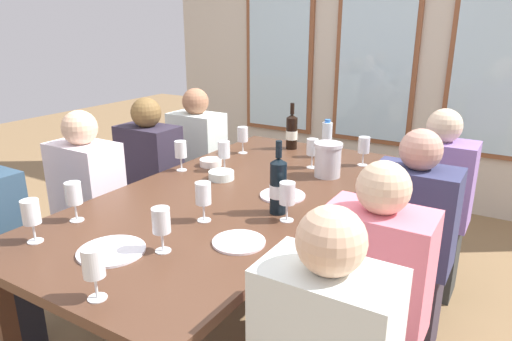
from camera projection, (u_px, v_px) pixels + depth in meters
ground_plane at (234, 317)px, 2.53m from camera, size 12.00×12.00×0.00m
back_wall_with_windows at (379, 35)px, 3.92m from camera, size 4.26×0.10×2.90m
dining_table at (232, 205)px, 2.32m from camera, size 1.06×2.15×0.74m
white_plate_0 at (283, 195)px, 2.25m from camera, size 0.22×0.22×0.01m
white_plate_1 at (112, 251)px, 1.70m from camera, size 0.25×0.25×0.01m
white_plate_2 at (239, 242)px, 1.77m from camera, size 0.21×0.21×0.01m
metal_pitcher at (328, 159)px, 2.51m from camera, size 0.16×0.16×0.19m
wine_bottle_0 at (292, 132)px, 3.06m from camera, size 0.08×0.08×0.31m
wine_bottle_1 at (278, 186)px, 2.02m from camera, size 0.08×0.08×0.33m
tasting_bowl_0 at (211, 162)px, 2.72m from camera, size 0.13×0.13×0.04m
tasting_bowl_1 at (221, 175)px, 2.49m from camera, size 0.14×0.14×0.04m
water_bottle at (327, 139)px, 2.87m from camera, size 0.06×0.06×0.24m
wine_glass_0 at (203, 195)px, 1.94m from camera, size 0.07×0.07×0.17m
wine_glass_1 at (93, 265)px, 1.38m from camera, size 0.07×0.07×0.17m
wine_glass_2 at (287, 194)px, 1.94m from camera, size 0.07×0.07×0.17m
wine_glass_3 at (181, 151)px, 2.60m from camera, size 0.07×0.07×0.17m
wine_glass_4 at (74, 194)px, 1.94m from camera, size 0.07×0.07×0.17m
wine_glass_5 at (364, 146)px, 2.69m from camera, size 0.07×0.07×0.17m
wine_glass_6 at (312, 148)px, 2.65m from camera, size 0.07×0.07×0.17m
wine_glass_7 at (224, 150)px, 2.60m from camera, size 0.07×0.07×0.17m
wine_glass_8 at (243, 135)px, 2.95m from camera, size 0.07×0.07×0.17m
wine_glass_9 at (161, 223)px, 1.68m from camera, size 0.07×0.07×0.17m
wine_glass_10 at (31, 214)px, 1.75m from camera, size 0.07×0.07×0.17m
seated_person_0 at (152, 186)px, 3.01m from camera, size 0.38×0.24×1.11m
seated_person_1 at (410, 249)px, 2.18m from camera, size 0.38×0.24×1.11m
seated_person_4 at (90, 212)px, 2.60m from camera, size 0.38×0.24×1.11m
seated_person_5 at (372, 310)px, 1.72m from camera, size 0.38×0.24×1.11m
seated_person_6 at (198, 167)px, 3.41m from camera, size 0.38×0.24×1.11m
seated_person_7 at (434, 209)px, 2.65m from camera, size 0.38×0.24×1.11m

